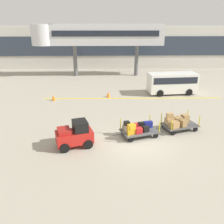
# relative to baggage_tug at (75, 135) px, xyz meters

# --- Properties ---
(ground_plane) EXTENTS (120.00, 120.00, 0.00)m
(ground_plane) POSITION_rel_baggage_tug_xyz_m (3.72, 0.22, -0.75)
(ground_plane) COLOR #A8A08E
(apron_lead_line) EXTENTS (17.15, 0.38, 0.01)m
(apron_lead_line) POSITION_rel_baggage_tug_xyz_m (4.42, 9.54, -0.75)
(apron_lead_line) COLOR yellow
(apron_lead_line) RESTS_ON ground_plane
(terminal_building) EXTENTS (62.42, 2.51, 6.27)m
(terminal_building) POSITION_rel_baggage_tug_xyz_m (3.72, 26.20, 2.39)
(terminal_building) COLOR beige
(terminal_building) RESTS_ON ground_plane
(jet_bridge) EXTENTS (16.99, 3.00, 6.62)m
(jet_bridge) POSITION_rel_baggage_tug_xyz_m (0.24, 20.22, 4.51)
(jet_bridge) COLOR silver
(jet_bridge) RESTS_ON ground_plane
(baggage_tug) EXTENTS (2.33, 1.75, 1.58)m
(baggage_tug) POSITION_rel_baggage_tug_xyz_m (0.00, 0.00, 0.00)
(baggage_tug) COLOR red
(baggage_tug) RESTS_ON ground_plane
(baggage_cart_lead) EXTENTS (3.08, 2.03, 1.10)m
(baggage_cart_lead) POSITION_rel_baggage_tug_xyz_m (3.86, 1.26, -0.24)
(baggage_cart_lead) COLOR #4C4C4F
(baggage_cart_lead) RESTS_ON ground_plane
(baggage_cart_middle) EXTENTS (3.08, 2.03, 1.18)m
(baggage_cart_middle) POSITION_rel_baggage_tug_xyz_m (6.70, 2.20, -0.21)
(baggage_cart_middle) COLOR #4C4C4F
(baggage_cart_middle) RESTS_ON ground_plane
(shuttle_van) EXTENTS (4.96, 2.36, 2.10)m
(shuttle_van) POSITION_rel_baggage_tug_xyz_m (8.56, 11.09, 0.48)
(shuttle_van) COLOR white
(shuttle_van) RESTS_ON ground_plane
(safety_cone_near) EXTENTS (0.36, 0.36, 0.55)m
(safety_cone_near) POSITION_rel_baggage_tug_xyz_m (-3.03, 9.09, -0.48)
(safety_cone_near) COLOR orange
(safety_cone_near) RESTS_ON ground_plane
(safety_cone_far) EXTENTS (0.36, 0.36, 0.55)m
(safety_cone_far) POSITION_rel_baggage_tug_xyz_m (2.10, 10.02, -0.48)
(safety_cone_far) COLOR orange
(safety_cone_far) RESTS_ON ground_plane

